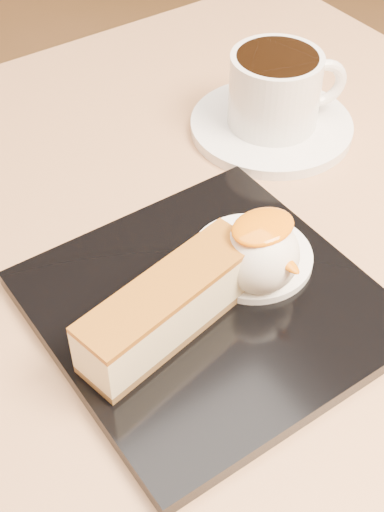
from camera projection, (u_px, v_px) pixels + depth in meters
table at (200, 428)px, 0.62m from camera, size 0.80×0.80×0.72m
dessert_plate at (208, 306)px, 0.50m from camera, size 0.22×0.22×0.01m
cheesecake at (170, 306)px, 0.47m from camera, size 0.14×0.06×0.04m
cream_smear at (252, 257)px, 0.53m from camera, size 0.09×0.09×0.01m
ice_cream_scoop at (260, 255)px, 0.49m from camera, size 0.06×0.06×0.06m
mango_sauce at (263, 227)px, 0.48m from camera, size 0.05×0.04×0.01m
mint_sprig at (200, 250)px, 0.52m from camera, size 0.03×0.02×0.00m
saucer at (271, 126)px, 0.66m from camera, size 0.15×0.15×0.01m
coffee_cup at (277, 88)px, 0.63m from camera, size 0.11×0.08×0.07m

